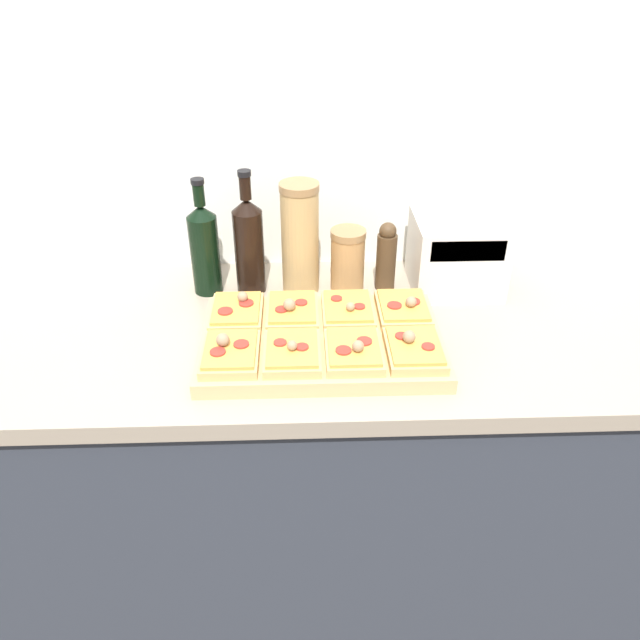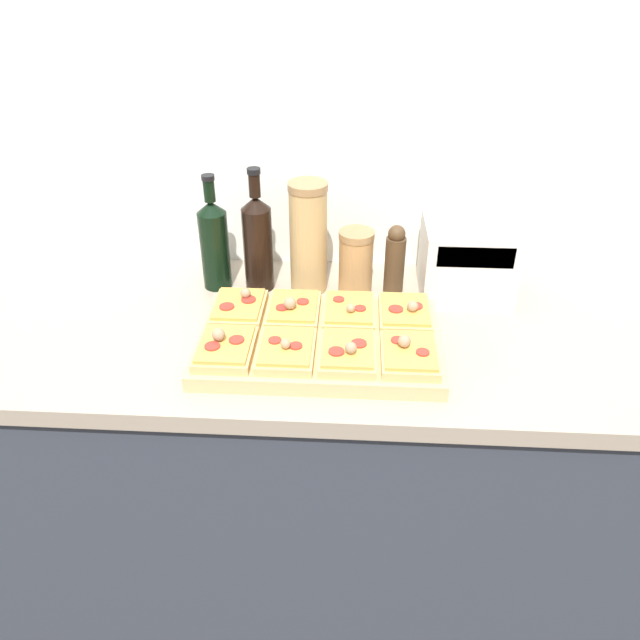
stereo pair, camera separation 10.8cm
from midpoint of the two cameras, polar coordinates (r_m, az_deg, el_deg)
The scene contains 17 objects.
wall_back at distance 1.63m, azimuth -4.08°, elevation 16.53°, with size 6.00×0.06×2.50m.
kitchen_counter at distance 1.74m, azimuth -3.35°, elevation -13.20°, with size 2.63×0.67×0.91m.
cutting_board at distance 1.36m, azimuth -2.23°, elevation -2.05°, with size 0.52×0.34×0.03m, color tan.
pizza_slice_back_left at distance 1.43m, azimuth -9.87°, elevation 0.72°, with size 0.12×0.15×0.05m.
pizza_slice_back_midleft at distance 1.42m, azimuth -4.83°, elevation 0.80°, with size 0.12×0.15×0.06m.
pizza_slice_back_midright at distance 1.42m, azimuth 0.30°, elevation 0.88°, with size 0.12×0.15×0.05m.
pizza_slice_back_right at distance 1.42m, azimuth 5.40°, elevation 0.98°, with size 0.12×0.15×0.05m.
pizza_slice_front_left at distance 1.30m, azimuth -10.70°, elevation -3.02°, with size 0.12×0.15×0.06m.
pizza_slice_front_midleft at distance 1.28m, azimuth -5.08°, elevation -2.99°, with size 0.12×0.15×0.05m.
pizza_slice_front_midright at distance 1.28m, azimuth 0.59°, elevation -2.89°, with size 0.12×0.15×0.05m.
pizza_slice_front_right at distance 1.29m, azimuth 6.17°, elevation -2.72°, with size 0.12×0.15×0.05m.
olive_oil_bottle at distance 1.57m, azimuth -12.56°, elevation 6.47°, with size 0.07×0.07×0.30m.
wine_bottle at distance 1.55m, azimuth -8.61°, elevation 6.86°, with size 0.07×0.07×0.31m.
grain_jar_tall at distance 1.54m, azimuth -4.11°, elevation 7.42°, with size 0.10×0.10×0.28m.
grain_jar_short at distance 1.56m, azimuth 0.48°, elevation 5.49°, with size 0.09×0.09×0.16m.
pepper_mill at distance 1.57m, azimuth 4.03°, elevation 5.75°, with size 0.05×0.05×0.18m.
toaster_oven at distance 1.59m, azimuth 10.42°, elevation 5.94°, with size 0.24×0.20×0.19m.
Camera 1 is at (0.00, -0.90, 1.70)m, focal length 35.00 mm.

